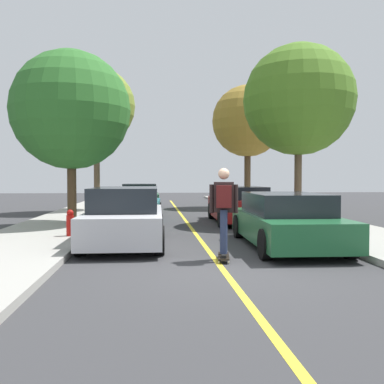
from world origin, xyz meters
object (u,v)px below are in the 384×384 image
at_px(street_tree_left_near, 96,106).
at_px(parked_car_right_nearest, 286,220).
at_px(fire_hydrant, 70,223).
at_px(parked_car_left_nearest, 126,216).
at_px(skateboard, 224,256).
at_px(parked_car_left_near, 135,205).
at_px(skateboarder, 224,206).
at_px(street_tree_right_nearest, 299,100).
at_px(parked_car_left_far, 140,197).
at_px(parked_car_right_near, 239,205).
at_px(street_tree_left_nearest, 71,110).
at_px(street_tree_right_near, 248,121).

bearing_deg(street_tree_left_near, parked_car_right_nearest, -61.14).
height_order(street_tree_left_near, fire_hydrant, street_tree_left_near).
bearing_deg(street_tree_left_near, parked_car_left_nearest, -78.68).
distance_m(fire_hydrant, skateboard, 4.71).
bearing_deg(parked_car_left_near, skateboarder, -75.52).
distance_m(street_tree_left_near, skateboarder, 13.68).
relative_size(parked_car_left_nearest, street_tree_right_nearest, 0.70).
bearing_deg(fire_hydrant, parked_car_left_near, 73.81).
relative_size(parked_car_left_far, parked_car_right_near, 1.02).
bearing_deg(parked_car_right_nearest, parked_car_left_nearest, 169.78).
bearing_deg(street_tree_left_nearest, street_tree_right_near, 48.00).
distance_m(street_tree_left_near, street_tree_right_nearest, 9.90).
xyz_separation_m(skateboard, skateboarder, (-0.01, -0.03, 1.03)).
relative_size(parked_car_right_near, skateboard, 5.22).
bearing_deg(street_tree_left_near, parked_car_left_near, -64.52).
distance_m(parked_car_left_far, skateboard, 14.01).
distance_m(parked_car_left_near, street_tree_right_near, 9.87).
bearing_deg(skateboarder, parked_car_right_near, 75.94).
bearing_deg(street_tree_right_nearest, street_tree_right_near, 90.00).
xyz_separation_m(parked_car_left_near, street_tree_left_near, (-2.01, 4.23, 4.49)).
bearing_deg(parked_car_right_near, street_tree_right_near, 75.24).
distance_m(parked_car_right_near, skateboarder, 7.46).
height_order(street_tree_left_nearest, street_tree_right_nearest, street_tree_right_nearest).
relative_size(parked_car_right_nearest, street_tree_right_near, 0.70).
bearing_deg(street_tree_right_near, parked_car_right_nearest, -98.65).
height_order(street_tree_left_near, street_tree_right_nearest, street_tree_left_near).
bearing_deg(parked_car_left_near, parked_car_right_nearest, -59.07).
bearing_deg(street_tree_right_near, parked_car_right_near, -104.76).
xyz_separation_m(parked_car_left_near, parked_car_right_near, (3.92, -0.96, 0.03)).
xyz_separation_m(parked_car_left_near, parked_car_left_far, (0.00, 5.69, 0.04)).
xyz_separation_m(parked_car_right_near, skateboarder, (-1.81, -7.22, 0.45)).
distance_m(parked_car_left_nearest, skateboarder, 3.18).
bearing_deg(parked_car_left_near, fire_hydrant, -106.19).
bearing_deg(street_tree_left_near, street_tree_right_near, 17.21).
bearing_deg(parked_car_left_nearest, skateboard, -47.50).
height_order(parked_car_left_near, parked_car_right_nearest, parked_car_right_nearest).
relative_size(parked_car_left_near, street_tree_right_near, 0.71).
height_order(parked_car_left_far, parked_car_right_near, parked_car_left_far).
bearing_deg(street_tree_right_nearest, parked_car_left_nearest, -144.66).
distance_m(parked_car_left_near, parked_car_right_nearest, 7.63).
bearing_deg(street_tree_right_nearest, street_tree_left_nearest, -176.32).
xyz_separation_m(parked_car_left_nearest, skateboarder, (2.11, -2.34, 0.41)).
distance_m(parked_car_left_nearest, street_tree_left_near, 11.18).
bearing_deg(parked_car_left_far, street_tree_right_near, 9.54).
bearing_deg(street_tree_left_nearest, street_tree_right_nearest, 3.68).
relative_size(street_tree_left_nearest, street_tree_right_nearest, 0.91).
xyz_separation_m(street_tree_left_nearest, street_tree_right_nearest, (7.95, 0.51, 0.57)).
bearing_deg(fire_hydrant, skateboarder, -39.87).
height_order(parked_car_left_far, street_tree_left_nearest, street_tree_left_nearest).
relative_size(parked_car_left_far, fire_hydrant, 6.56).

